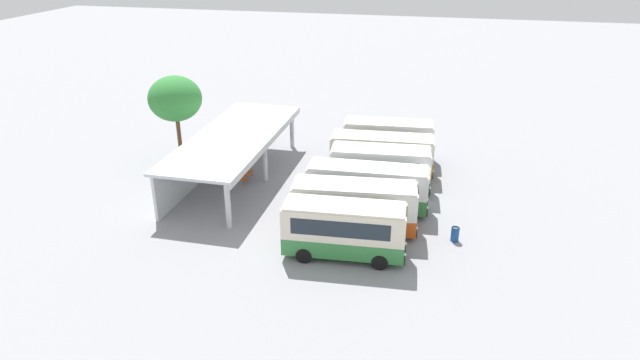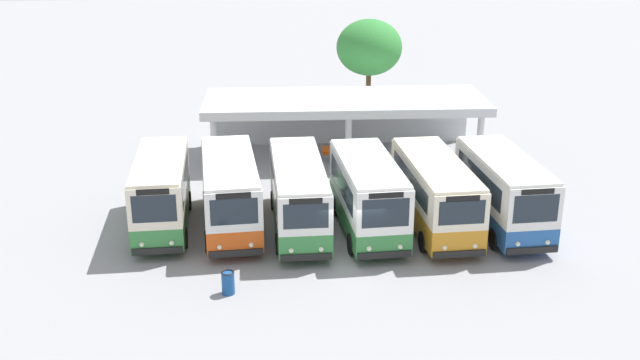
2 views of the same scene
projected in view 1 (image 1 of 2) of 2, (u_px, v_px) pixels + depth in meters
ground_plane at (414, 201)px, 37.83m from camera, size 180.00×180.00×0.00m
city_bus_nearest_orange at (344, 229)px, 30.68m from camera, size 2.60×7.02×3.28m
city_bus_second_in_row at (355, 205)px, 33.34m from camera, size 3.05×7.76×3.20m
city_bus_middle_cream at (368, 186)px, 35.94m from camera, size 2.54×8.00×3.13m
city_bus_fourth_amber at (380, 168)px, 38.48m from camera, size 2.87×7.12×3.29m
city_bus_fifth_blue at (382, 153)px, 41.23m from camera, size 2.82×7.83×3.12m
city_bus_far_end_green at (388, 139)px, 43.83m from camera, size 2.81×7.22×3.28m
terminal_canopy at (226, 144)px, 40.45m from camera, size 15.72×5.66×3.40m
waiting_chair_end_by_column at (243, 178)px, 40.01m from camera, size 0.45×0.45×0.86m
waiting_chair_second_from_end at (246, 174)px, 40.67m from camera, size 0.45×0.45×0.86m
waiting_chair_middle_seat at (249, 171)px, 41.33m from camera, size 0.45×0.45×0.86m
roadside_tree_behind_canopy at (175, 99)px, 42.12m from camera, size 4.09×4.09×6.98m
litter_bin_apron at (455, 234)px, 32.81m from camera, size 0.49×0.49×0.90m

